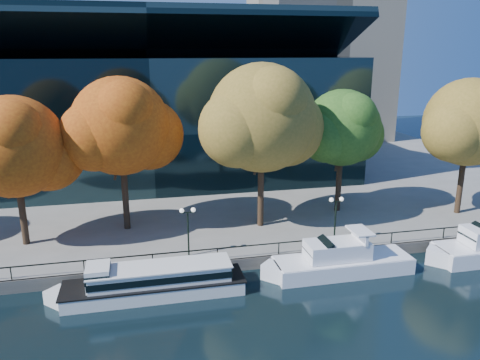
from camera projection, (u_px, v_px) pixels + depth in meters
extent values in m
plane|color=black|center=(225.00, 291.00, 33.90)|extent=(160.00, 160.00, 0.00)
cube|color=slate|center=(179.00, 166.00, 68.07)|extent=(90.00, 67.00, 1.00)
cube|color=#47443F|center=(218.00, 267.00, 36.63)|extent=(90.00, 0.25, 1.00)
cube|color=black|center=(217.00, 249.00, 36.43)|extent=(88.20, 0.08, 0.08)
cube|color=black|center=(217.00, 254.00, 36.57)|extent=(0.07, 0.07, 0.90)
cube|color=black|center=(149.00, 120.00, 60.97)|extent=(50.00, 24.00, 16.00)
cube|color=black|center=(146.00, 44.00, 54.64)|extent=(50.00, 17.14, 7.86)
cube|color=silver|center=(155.00, 288.00, 33.34)|extent=(12.56, 3.05, 0.99)
cube|color=black|center=(154.00, 282.00, 33.20)|extent=(12.81, 3.11, 0.11)
cube|color=silver|center=(62.00, 298.00, 32.03)|extent=(2.53, 2.53, 0.99)
cube|color=silver|center=(160.00, 274.00, 33.14)|extent=(9.80, 2.50, 1.08)
cube|color=black|center=(160.00, 273.00, 33.13)|extent=(9.92, 2.56, 0.49)
cube|color=silver|center=(160.00, 266.00, 32.98)|extent=(10.05, 2.62, 0.09)
cube|color=silver|center=(98.00, 277.00, 32.19)|extent=(1.62, 2.14, 1.62)
cube|color=black|center=(98.00, 274.00, 32.14)|extent=(1.66, 2.20, 0.63)
cube|color=white|center=(342.00, 265.00, 36.59)|extent=(10.82, 3.09, 1.24)
cube|color=white|center=(276.00, 272.00, 35.46)|extent=(2.37, 2.37, 1.24)
cube|color=white|center=(343.00, 258.00, 36.41)|extent=(10.60, 3.03, 0.08)
cube|color=white|center=(337.00, 250.00, 36.10)|extent=(4.87, 2.32, 1.34)
cube|color=black|center=(320.00, 250.00, 35.78)|extent=(2.13, 2.23, 1.69)
cube|color=white|center=(360.00, 236.00, 36.21)|extent=(0.26, 2.41, 0.82)
cube|color=white|center=(360.00, 231.00, 36.10)|extent=(1.44, 2.41, 0.15)
cube|color=white|center=(440.00, 257.00, 37.97)|extent=(2.44, 2.44, 1.33)
cube|color=black|center=(477.00, 235.00, 38.20)|extent=(2.02, 2.23, 1.67)
cylinder|color=black|center=(22.00, 206.00, 38.81)|extent=(0.56, 0.56, 6.72)
cylinder|color=black|center=(25.00, 175.00, 38.39)|extent=(1.10, 1.65, 3.37)
cylinder|color=black|center=(12.00, 180.00, 37.80)|extent=(1.01, 1.14, 3.01)
sphere|color=#912F0B|center=(14.00, 147.00, 37.45)|extent=(8.25, 8.25, 8.25)
sphere|color=#912F0B|center=(48.00, 155.00, 39.36)|extent=(6.19, 6.19, 6.19)
sphere|color=#912F0B|center=(12.00, 132.00, 35.59)|extent=(4.95, 4.95, 4.95)
cylinder|color=black|center=(125.00, 189.00, 42.10)|extent=(0.56, 0.56, 7.59)
cylinder|color=black|center=(128.00, 156.00, 41.58)|extent=(1.20, 1.82, 3.80)
cylinder|color=black|center=(118.00, 161.00, 41.00)|extent=(1.10, 1.25, 3.39)
sphere|color=#912F0B|center=(120.00, 126.00, 40.55)|extent=(8.59, 8.59, 8.59)
sphere|color=#912F0B|center=(148.00, 135.00, 42.55)|extent=(6.44, 6.44, 6.44)
sphere|color=#912F0B|center=(95.00, 136.00, 39.47)|extent=(6.01, 6.01, 6.01)
sphere|color=#912F0B|center=(124.00, 111.00, 38.62)|extent=(5.15, 5.15, 5.15)
cylinder|color=black|center=(261.00, 184.00, 42.78)|extent=(0.56, 0.56, 8.06)
cylinder|color=black|center=(266.00, 149.00, 42.21)|extent=(1.26, 1.92, 4.03)
cylinder|color=black|center=(258.00, 154.00, 41.64)|extent=(1.15, 1.31, 3.60)
sphere|color=brown|center=(262.00, 118.00, 41.14)|extent=(9.64, 9.64, 9.64)
sphere|color=brown|center=(285.00, 128.00, 43.38)|extent=(7.23, 7.23, 7.23)
sphere|color=brown|center=(237.00, 129.00, 39.93)|extent=(6.75, 6.75, 6.75)
sphere|color=brown|center=(274.00, 101.00, 38.97)|extent=(5.78, 5.78, 5.78)
cylinder|color=black|center=(339.00, 178.00, 47.05)|extent=(0.56, 0.56, 6.81)
cylinder|color=black|center=(344.00, 151.00, 46.62)|extent=(1.11, 1.67, 3.42)
cylinder|color=black|center=(338.00, 155.00, 46.03)|extent=(1.02, 1.16, 3.05)
sphere|color=#234C17|center=(342.00, 128.00, 45.67)|extent=(7.50, 7.50, 7.50)
sphere|color=#234C17|center=(356.00, 134.00, 47.41)|extent=(5.62, 5.62, 5.62)
sphere|color=#234C17|center=(327.00, 136.00, 44.73)|extent=(5.25, 5.25, 5.25)
sphere|color=#234C17|center=(353.00, 116.00, 43.98)|extent=(4.50, 4.50, 4.50)
cylinder|color=black|center=(461.00, 177.00, 46.28)|extent=(0.56, 0.56, 7.33)
cylinder|color=black|center=(468.00, 148.00, 45.79)|extent=(1.17, 1.77, 3.67)
cylinder|color=black|center=(463.00, 152.00, 45.20)|extent=(1.08, 1.22, 3.28)
sphere|color=brown|center=(469.00, 122.00, 44.79)|extent=(8.42, 8.42, 8.42)
sphere|color=brown|center=(479.00, 130.00, 46.74)|extent=(6.32, 6.32, 6.32)
sphere|color=brown|center=(454.00, 131.00, 43.73)|extent=(5.90, 5.90, 5.90)
cylinder|color=black|center=(188.00, 235.00, 36.93)|extent=(0.14, 0.14, 3.60)
cube|color=black|center=(188.00, 213.00, 36.43)|extent=(0.90, 0.06, 0.06)
sphere|color=white|center=(182.00, 211.00, 36.29)|extent=(0.36, 0.36, 0.36)
sphere|color=white|center=(193.00, 210.00, 36.47)|extent=(0.36, 0.36, 0.36)
cylinder|color=black|center=(335.00, 222.00, 39.52)|extent=(0.14, 0.14, 3.60)
cube|color=black|center=(336.00, 202.00, 39.02)|extent=(0.90, 0.06, 0.06)
sphere|color=white|center=(331.00, 200.00, 38.87)|extent=(0.36, 0.36, 0.36)
sphere|color=white|center=(341.00, 199.00, 39.06)|extent=(0.36, 0.36, 0.36)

